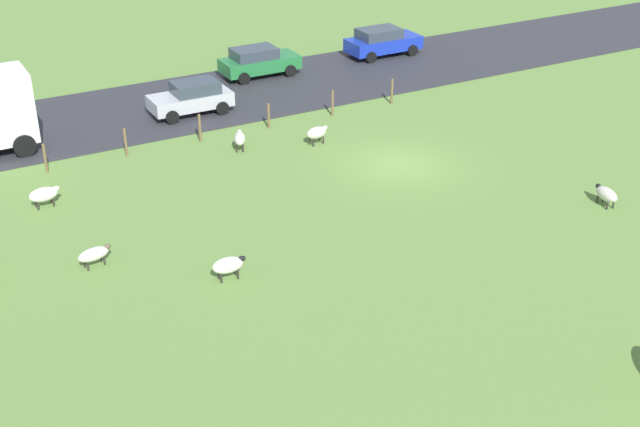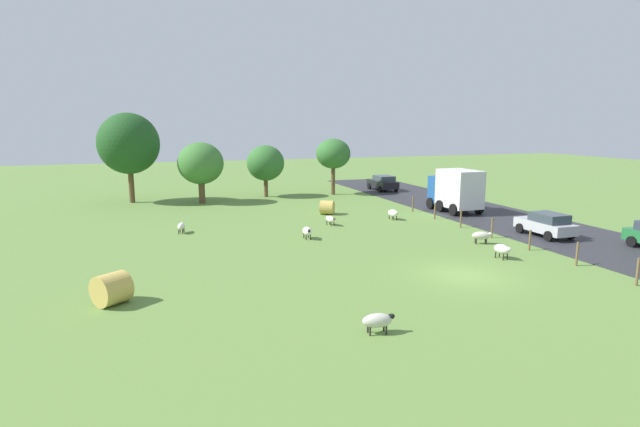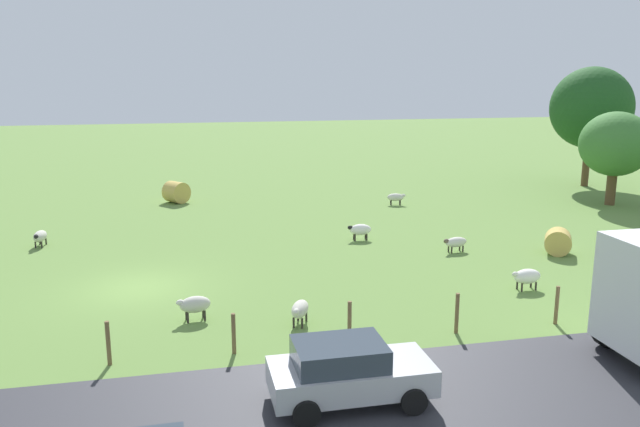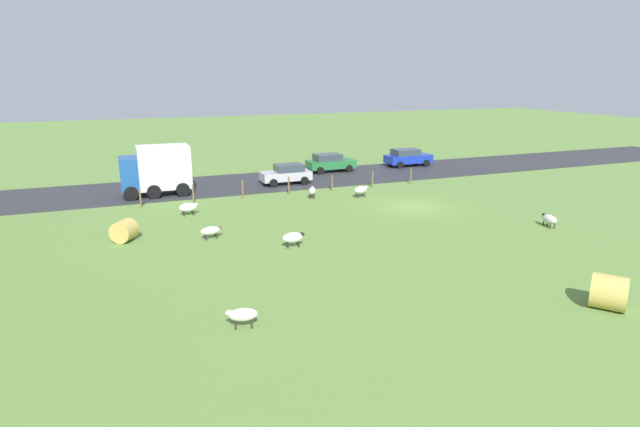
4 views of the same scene
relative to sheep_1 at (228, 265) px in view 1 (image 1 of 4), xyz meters
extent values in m
plane|color=olive|center=(4.88, -9.88, -0.50)|extent=(160.00, 160.00, 0.00)
cube|color=#2D2D33|center=(16.26, -9.88, -0.47)|extent=(8.00, 80.00, 0.06)
ellipsoid|color=white|center=(0.00, 0.02, 0.00)|extent=(0.58, 1.06, 0.53)
ellipsoid|color=black|center=(-0.03, -0.48, 0.12)|extent=(0.19, 0.27, 0.20)
cylinder|color=#2D2823|center=(0.13, -0.28, -0.35)|extent=(0.07, 0.07, 0.31)
cylinder|color=#2D2823|center=(-0.16, -0.26, -0.35)|extent=(0.07, 0.07, 0.31)
cylinder|color=#2D2823|center=(0.16, 0.29, -0.35)|extent=(0.07, 0.07, 0.31)
cylinder|color=#2D2823|center=(-0.13, 0.31, -0.35)|extent=(0.07, 0.07, 0.31)
ellipsoid|color=beige|center=(8.54, -7.93, 0.03)|extent=(0.68, 1.06, 0.54)
ellipsoid|color=silver|center=(8.61, -8.39, 0.15)|extent=(0.22, 0.28, 0.20)
cylinder|color=#2D2823|center=(8.73, -8.18, -0.34)|extent=(0.07, 0.07, 0.34)
cylinder|color=#2D2823|center=(8.44, -8.22, -0.34)|extent=(0.07, 0.07, 0.34)
cylinder|color=#2D2823|center=(8.65, -7.64, -0.34)|extent=(0.07, 0.07, 0.34)
cylinder|color=#2D2823|center=(8.36, -7.68, -0.34)|extent=(0.07, 0.07, 0.34)
ellipsoid|color=white|center=(8.14, 4.04, 0.00)|extent=(0.62, 1.11, 0.55)
ellipsoid|color=silver|center=(8.17, 3.53, 0.13)|extent=(0.20, 0.27, 0.20)
cylinder|color=#2D2823|center=(8.31, 3.76, -0.35)|extent=(0.07, 0.07, 0.30)
cylinder|color=#2D2823|center=(8.01, 3.74, -0.35)|extent=(0.07, 0.07, 0.30)
cylinder|color=#2D2823|center=(8.27, 4.34, -0.35)|extent=(0.07, 0.07, 0.30)
cylinder|color=#2D2823|center=(7.97, 4.32, -0.35)|extent=(0.07, 0.07, 0.30)
ellipsoid|color=beige|center=(9.61, -4.70, 0.01)|extent=(1.20, 0.89, 0.49)
ellipsoid|color=silver|center=(10.09, -4.91, 0.12)|extent=(0.31, 0.27, 0.20)
cylinder|color=#2D2823|center=(9.94, -4.70, -0.34)|extent=(0.07, 0.07, 0.33)
cylinder|color=#2D2823|center=(9.83, -4.95, -0.34)|extent=(0.07, 0.07, 0.33)
cylinder|color=#2D2823|center=(9.39, -4.46, -0.34)|extent=(0.07, 0.07, 0.33)
cylinder|color=#2D2823|center=(9.28, -4.71, -0.34)|extent=(0.07, 0.07, 0.33)
ellipsoid|color=silver|center=(2.89, 3.60, -0.05)|extent=(0.64, 1.14, 0.45)
ellipsoid|color=brown|center=(2.99, 3.09, 0.05)|extent=(0.22, 0.29, 0.20)
cylinder|color=#2D2823|center=(3.07, 3.33, -0.36)|extent=(0.07, 0.07, 0.28)
cylinder|color=#2D2823|center=(2.82, 3.28, -0.36)|extent=(0.07, 0.07, 0.28)
cylinder|color=#2D2823|center=(2.96, 3.91, -0.36)|extent=(0.07, 0.07, 0.28)
cylinder|color=#2D2823|center=(2.72, 3.87, -0.36)|extent=(0.07, 0.07, 0.28)
ellipsoid|color=beige|center=(-2.07, -14.63, -0.03)|extent=(1.13, 0.64, 0.50)
ellipsoid|color=black|center=(-1.57, -14.70, 0.09)|extent=(0.28, 0.21, 0.20)
cylinder|color=#2D2823|center=(-1.76, -14.54, -0.36)|extent=(0.07, 0.07, 0.29)
cylinder|color=#2D2823|center=(-1.80, -14.81, -0.36)|extent=(0.07, 0.07, 0.29)
cylinder|color=#2D2823|center=(-2.35, -14.46, -0.36)|extent=(0.07, 0.07, 0.29)
cylinder|color=#2D2823|center=(-2.38, -14.73, -0.36)|extent=(0.07, 0.07, 0.29)
cylinder|color=brown|center=(11.30, -13.70, 0.14)|extent=(0.12, 0.12, 1.28)
cylinder|color=brown|center=(11.30, -10.31, 0.13)|extent=(0.12, 0.12, 1.26)
cylinder|color=brown|center=(11.30, -6.93, 0.09)|extent=(0.12, 0.12, 1.20)
cylinder|color=brown|center=(11.30, -3.54, 0.14)|extent=(0.12, 0.12, 1.29)
cylinder|color=brown|center=(11.30, -0.15, 0.13)|extent=(0.12, 0.12, 1.28)
cylinder|color=brown|center=(11.30, 3.23, 0.12)|extent=(0.12, 0.12, 1.25)
cylinder|color=black|center=(13.28, 3.66, 0.04)|extent=(0.30, 0.96, 0.96)
cylinder|color=black|center=(15.62, 3.66, 0.04)|extent=(0.30, 0.96, 0.96)
cube|color=#B7B7BC|center=(14.73, -4.42, 0.20)|extent=(1.75, 3.89, 0.66)
cube|color=#333D47|center=(14.73, -4.71, 0.81)|extent=(1.54, 2.14, 0.56)
cylinder|color=black|center=(13.85, -3.16, -0.12)|extent=(0.22, 0.64, 0.64)
cylinder|color=black|center=(15.60, -3.16, -0.12)|extent=(0.22, 0.64, 0.64)
cylinder|color=black|center=(13.85, -5.68, -0.12)|extent=(0.22, 0.64, 0.64)
cylinder|color=black|center=(15.60, -5.68, -0.12)|extent=(0.22, 0.64, 0.64)
cube|color=#1933B2|center=(18.30, -17.69, 0.24)|extent=(1.84, 4.34, 0.73)
cube|color=#333D47|center=(18.30, -17.36, 0.88)|extent=(1.62, 2.39, 0.56)
cylinder|color=black|center=(19.22, -19.10, -0.12)|extent=(0.22, 0.64, 0.64)
cylinder|color=black|center=(17.38, -19.10, -0.12)|extent=(0.22, 0.64, 0.64)
cylinder|color=black|center=(19.22, -16.28, -0.12)|extent=(0.22, 0.64, 0.64)
cylinder|color=black|center=(17.38, -16.28, -0.12)|extent=(0.22, 0.64, 0.64)
cube|color=#237238|center=(18.31, -9.80, 0.22)|extent=(1.80, 4.21, 0.70)
cube|color=#333D47|center=(18.31, -9.49, 0.85)|extent=(1.58, 2.32, 0.56)
cylinder|color=black|center=(19.21, -11.17, -0.12)|extent=(0.22, 0.64, 0.64)
cylinder|color=black|center=(17.42, -11.17, -0.12)|extent=(0.22, 0.64, 0.64)
cylinder|color=black|center=(19.21, -8.43, -0.12)|extent=(0.22, 0.64, 0.64)
cylinder|color=black|center=(17.42, -8.43, -0.12)|extent=(0.22, 0.64, 0.64)
camera|label=1|loc=(-22.04, 8.78, 14.07)|focal=47.67mm
camera|label=2|loc=(-9.30, -29.51, 6.73)|focal=28.03mm
camera|label=3|loc=(28.24, -8.14, 7.31)|focal=35.75mm
camera|label=4|loc=(-23.42, 7.88, 7.90)|focal=29.06mm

